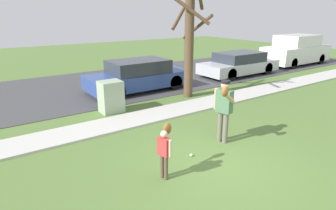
{
  "coord_description": "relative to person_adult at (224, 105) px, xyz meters",
  "views": [
    {
      "loc": [
        -4.26,
        -4.09,
        3.31
      ],
      "look_at": [
        -0.24,
        1.76,
        1.0
      ],
      "focal_mm": 30.7,
      "sensor_mm": 36.0,
      "label": 1
    }
  ],
  "objects": [
    {
      "name": "road_surface",
      "position": [
        -0.85,
        7.77,
        -1.04
      ],
      "size": [
        36.0,
        6.8,
        0.02
      ],
      "primitive_type": "cube",
      "color": "#424244",
      "rests_on": "ground"
    },
    {
      "name": "person_child",
      "position": [
        -2.16,
        -0.51,
        -0.34
      ],
      "size": [
        0.46,
        0.51,
        1.11
      ],
      "rotation": [
        0.0,
        0.0,
        0.26
      ],
      "color": "brown",
      "rests_on": "ground"
    },
    {
      "name": "parked_wagon_blue",
      "position": [
        0.78,
        5.91,
        -0.39
      ],
      "size": [
        4.5,
        1.8,
        1.33
      ],
      "color": "#2D478C",
      "rests_on": "road_surface"
    },
    {
      "name": "parked_sedan_silver",
      "position": [
        6.84,
        5.66,
        -0.43
      ],
      "size": [
        4.6,
        1.8,
        1.23
      ],
      "color": "silver",
      "rests_on": "road_surface"
    },
    {
      "name": "person_adult",
      "position": [
        0.0,
        0.0,
        0.0
      ],
      "size": [
        0.65,
        0.74,
        1.68
      ],
      "rotation": [
        0.0,
        0.0,
        -2.88
      ],
      "color": "#6B6656",
      "rests_on": "ground"
    },
    {
      "name": "ground_plane",
      "position": [
        -0.85,
        2.67,
        -1.05
      ],
      "size": [
        48.0,
        48.0,
        0.0
      ],
      "primitive_type": "plane",
      "color": "#567538"
    },
    {
      "name": "parked_van_white",
      "position": [
        12.49,
        5.9,
        -0.15
      ],
      "size": [
        5.0,
        1.95,
        1.88
      ],
      "color": "silver",
      "rests_on": "road_surface"
    },
    {
      "name": "baseball",
      "position": [
        -1.16,
        -0.15,
        -1.01
      ],
      "size": [
        0.07,
        0.07,
        0.07
      ],
      "primitive_type": "sphere",
      "color": "white",
      "rests_on": "ground"
    },
    {
      "name": "street_tree_near",
      "position": [
        1.98,
        3.94,
        1.21
      ],
      "size": [
        1.84,
        1.88,
        4.2
      ],
      "color": "brown",
      "rests_on": "ground"
    },
    {
      "name": "utility_cabinet",
      "position": [
        -1.39,
        3.95,
        -0.51
      ],
      "size": [
        0.74,
        0.64,
        1.09
      ],
      "primitive_type": "cube",
      "color": "#9EB293",
      "rests_on": "ground"
    },
    {
      "name": "sidewalk_strip",
      "position": [
        -0.85,
        2.77,
        -1.02
      ],
      "size": [
        36.0,
        1.2,
        0.06
      ],
      "primitive_type": "cube",
      "color": "beige",
      "rests_on": "ground"
    }
  ]
}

